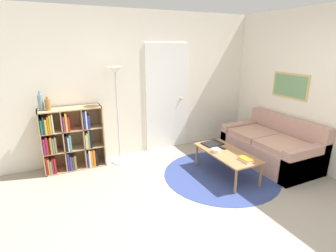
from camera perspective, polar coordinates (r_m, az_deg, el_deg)
ground_plane at (r=3.28m, az=14.06°, el=-21.16°), size 14.00×14.00×0.00m
wall_back at (r=4.96m, az=-4.52°, el=8.85°), size 7.40×0.11×2.60m
wall_right at (r=5.17m, az=25.23°, el=7.75°), size 0.08×5.64×2.60m
rug at (r=4.40m, az=11.41°, el=-10.27°), size 1.84×1.84×0.01m
bookshelf at (r=4.63m, az=-20.53°, el=-2.95°), size 0.97×0.34×1.04m
floor_lamp at (r=4.43m, az=-11.25°, el=8.23°), size 0.28×0.28×1.68m
couch at (r=5.01m, az=21.67°, el=-4.29°), size 0.91×1.61×0.79m
coffee_table at (r=4.26m, az=12.64°, el=-5.98°), size 0.54×1.12×0.40m
laptop at (r=4.52m, az=9.66°, el=-3.79°), size 0.35×0.27×0.02m
bowl at (r=4.20m, az=10.43°, el=-5.24°), size 0.14×0.14×0.05m
book_stack_on_table at (r=3.99m, az=16.60°, el=-7.00°), size 0.15×0.22×0.04m
remote at (r=4.37m, az=11.65°, el=-4.66°), size 0.08×0.15×0.02m
bottle_left at (r=4.47m, az=-25.99°, el=4.65°), size 0.08×0.08×0.30m
bottle_middle at (r=4.44m, az=-24.73°, el=4.26°), size 0.08×0.08×0.21m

